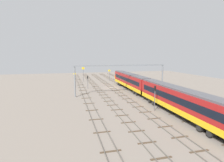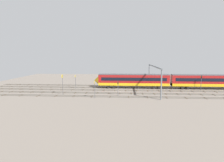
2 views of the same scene
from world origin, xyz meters
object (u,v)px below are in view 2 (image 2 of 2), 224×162
object	(u,v)px
speed_sign_near_foreground	(63,81)
signal_light_trackside_departure	(118,86)
speed_sign_far_trackside	(75,80)
signal_light_trackside_approach	(201,81)
speed_sign_mid_trackside	(95,87)
train	(168,81)
relay_cabinet	(126,83)
overhead_gantry	(154,71)

from	to	relation	value
speed_sign_near_foreground	signal_light_trackside_departure	bearing A→B (deg)	-179.95
speed_sign_far_trackside	signal_light_trackside_approach	bearing A→B (deg)	178.66
speed_sign_near_foreground	signal_light_trackside_approach	world-z (taller)	speed_sign_near_foreground
speed_sign_near_foreground	speed_sign_mid_trackside	size ratio (longest dim) A/B	1.27
train	speed_sign_far_trackside	bearing A→B (deg)	3.20
signal_light_trackside_approach	relay_cabinet	xyz separation A→B (m)	(24.14, -10.60, -2.34)
speed_sign_near_foreground	speed_sign_mid_trackside	bearing A→B (deg)	159.09
speed_sign_mid_trackside	signal_light_trackside_approach	xyz separation A→B (m)	(-32.35, -13.40, 0.17)
speed_sign_mid_trackside	signal_light_trackside_departure	distance (m)	7.09
speed_sign_near_foreground	train	bearing A→B (deg)	-159.19
train	speed_sign_mid_trackside	bearing A→B (deg)	35.50
relay_cabinet	signal_light_trackside_approach	bearing A→B (deg)	156.29
signal_light_trackside_approach	relay_cabinet	world-z (taller)	signal_light_trackside_approach
speed_sign_mid_trackside	speed_sign_far_trackside	distance (m)	16.96
train	speed_sign_far_trackside	distance (m)	31.69
train	signal_light_trackside_approach	distance (m)	10.12
train	speed_sign_far_trackside	size ratio (longest dim) A/B	10.74
train	overhead_gantry	distance (m)	8.13
overhead_gantry	signal_light_trackside_departure	bearing A→B (deg)	34.87
train	speed_sign_near_foreground	distance (m)	34.80
train	overhead_gantry	xyz separation A→B (m)	(5.55, 4.62, 3.73)
train	speed_sign_mid_trackside	xyz separation A→B (m)	(22.62, 16.13, 0.31)
speed_sign_mid_trackside	signal_light_trackside_approach	size ratio (longest dim) A/B	0.95
overhead_gantry	signal_light_trackside_departure	size ratio (longest dim) A/B	6.13
speed_sign_far_trackside	relay_cabinet	size ratio (longest dim) A/B	2.93
speed_sign_mid_trackside	speed_sign_near_foreground	bearing A→B (deg)	-20.91
relay_cabinet	speed_sign_far_trackside	bearing A→B (deg)	29.23
train	relay_cabinet	xyz separation A→B (m)	(14.41, -7.86, -1.86)
overhead_gantry	speed_sign_mid_trackside	xyz separation A→B (m)	(17.07, 11.52, -3.42)
speed_sign_near_foreground	relay_cabinet	world-z (taller)	speed_sign_near_foreground
speed_sign_far_trackside	signal_light_trackside_departure	bearing A→B (deg)	144.81
speed_sign_far_trackside	signal_light_trackside_approach	distance (m)	41.37
speed_sign_mid_trackside	signal_light_trackside_approach	world-z (taller)	signal_light_trackside_approach
train	signal_light_trackside_departure	distance (m)	20.72
train	relay_cabinet	distance (m)	16.53
speed_sign_mid_trackside	relay_cabinet	xyz separation A→B (m)	(-8.21, -24.00, -2.17)
signal_light_trackside_approach	signal_light_trackside_departure	xyz separation A→B (m)	(26.37, 9.61, -0.47)
train	signal_light_trackside_departure	size ratio (longest dim) A/B	12.43
speed_sign_near_foreground	signal_light_trackside_departure	world-z (taller)	speed_sign_near_foreground
train	speed_sign_mid_trackside	distance (m)	27.79
relay_cabinet	speed_sign_near_foreground	bearing A→B (deg)	48.18
train	signal_light_trackside_approach	size ratio (longest dim) A/B	10.44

